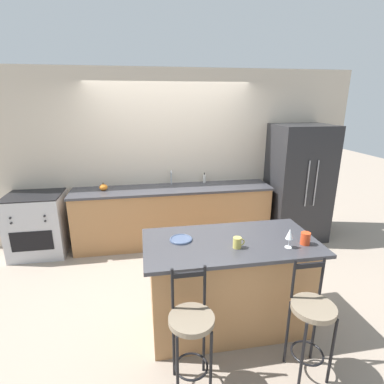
% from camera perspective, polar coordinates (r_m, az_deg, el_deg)
% --- Properties ---
extents(ground_plane, '(18.00, 18.00, 0.00)m').
position_cam_1_polar(ground_plane, '(4.70, -3.00, -11.27)').
color(ground_plane, gray).
extents(wall_back, '(6.00, 0.07, 2.70)m').
position_cam_1_polar(wall_back, '(4.87, -4.18, 6.66)').
color(wall_back, beige).
rests_on(wall_back, ground_plane).
extents(back_counter, '(3.08, 0.64, 0.93)m').
position_cam_1_polar(back_counter, '(4.82, -3.59, -4.39)').
color(back_counter, '#A87547').
rests_on(back_counter, ground_plane).
extents(sink_faucet, '(0.02, 0.13, 0.22)m').
position_cam_1_polar(sink_faucet, '(4.82, -3.97, 3.07)').
color(sink_faucet, '#ADAFB5').
rests_on(sink_faucet, back_counter).
extents(kitchen_island, '(1.66, 0.85, 0.94)m').
position_cam_1_polar(kitchen_island, '(3.16, 7.01, -16.85)').
color(kitchen_island, '#A87547').
rests_on(kitchen_island, ground_plane).
extents(refrigerator, '(0.89, 0.79, 1.87)m').
position_cam_1_polar(refrigerator, '(5.20, 19.51, 1.69)').
color(refrigerator, '#232326').
rests_on(refrigerator, ground_plane).
extents(oven_range, '(0.77, 0.66, 0.93)m').
position_cam_1_polar(oven_range, '(5.02, -27.29, -5.51)').
color(oven_range, '#B7B7BC').
rests_on(oven_range, ground_plane).
extents(bar_stool_near, '(0.35, 0.35, 1.02)m').
position_cam_1_polar(bar_stool_near, '(2.53, -0.14, -24.82)').
color(bar_stool_near, black).
rests_on(bar_stool_near, ground_plane).
extents(bar_stool_far, '(0.35, 0.35, 1.02)m').
position_cam_1_polar(bar_stool_far, '(2.80, 21.78, -21.42)').
color(bar_stool_far, black).
rests_on(bar_stool_far, ground_plane).
extents(dinner_plate, '(0.22, 0.22, 0.02)m').
position_cam_1_polar(dinner_plate, '(2.91, -2.11, -8.97)').
color(dinner_plate, '#425170').
rests_on(dinner_plate, kitchen_island).
extents(wine_glass, '(0.07, 0.07, 0.18)m').
position_cam_1_polar(wine_glass, '(2.86, 18.10, -7.69)').
color(wine_glass, white).
rests_on(wine_glass, kitchen_island).
extents(coffee_mug, '(0.11, 0.08, 0.10)m').
position_cam_1_polar(coffee_mug, '(2.79, 8.65, -9.51)').
color(coffee_mug, '#C1B251').
rests_on(coffee_mug, kitchen_island).
extents(tumbler_cup, '(0.09, 0.09, 0.12)m').
position_cam_1_polar(tumbler_cup, '(3.00, 20.79, -8.27)').
color(tumbler_cup, red).
rests_on(tumbler_cup, kitchen_island).
extents(pumpkin_decoration, '(0.12, 0.12, 0.12)m').
position_cam_1_polar(pumpkin_decoration, '(4.70, -16.52, 0.87)').
color(pumpkin_decoration, orange).
rests_on(pumpkin_decoration, back_counter).
extents(soap_bottle, '(0.05, 0.05, 0.16)m').
position_cam_1_polar(soap_bottle, '(4.94, 2.35, 2.62)').
color(soap_bottle, silver).
rests_on(soap_bottle, back_counter).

